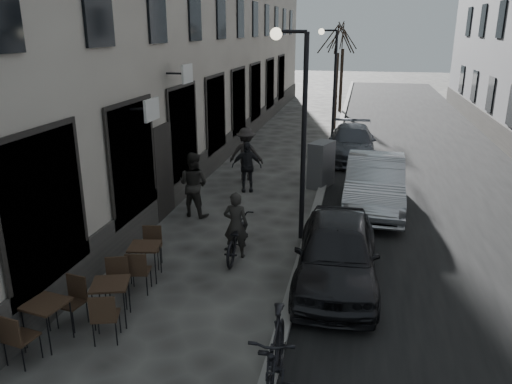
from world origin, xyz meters
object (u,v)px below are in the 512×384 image
at_px(bistro_set_c, 145,258).
at_px(pedestrian_mid, 246,154).
at_px(streetlamp_far, 331,72).
at_px(tree_near, 338,37).
at_px(car_near, 337,252).
at_px(car_far, 352,143).
at_px(moped, 275,359).
at_px(pedestrian_near, 193,184).
at_px(utility_cabinet, 321,164).
at_px(bicycle, 236,237).
at_px(bistro_set_b, 111,298).
at_px(bistro_set_a, 48,319).
at_px(streetlamp_near, 297,113).
at_px(tree_far, 343,36).
at_px(pedestrian_far, 247,167).
at_px(car_mid, 374,183).

xyz_separation_m(bistro_set_c, pedestrian_mid, (0.41, 7.62, 0.46)).
relative_size(streetlamp_far, tree_near, 0.89).
height_order(car_near, car_far, car_near).
distance_m(streetlamp_far, moped, 18.03).
bearing_deg(tree_near, pedestrian_near, -102.37).
bearing_deg(utility_cabinet, bicycle, -83.29).
xyz_separation_m(pedestrian_mid, moped, (2.88, -10.62, -0.27)).
bearing_deg(bicycle, pedestrian_near, -54.12).
height_order(bistro_set_b, bicycle, bicycle).
xyz_separation_m(bistro_set_a, pedestrian_mid, (1.05, 10.10, 0.45)).
bearing_deg(utility_cabinet, tree_near, 111.55).
relative_size(streetlamp_near, tree_far, 0.89).
relative_size(bistro_set_a, car_far, 0.35).
distance_m(pedestrian_near, car_near, 5.26).
height_order(utility_cabinet, pedestrian_near, pedestrian_near).
bearing_deg(tree_near, pedestrian_mid, -103.38).
xyz_separation_m(tree_far, pedestrian_near, (-3.07, -20.01, -3.74)).
bearing_deg(car_far, car_near, -91.64).
bearing_deg(streetlamp_far, car_near, -85.29).
xyz_separation_m(bicycle, pedestrian_far, (-0.87, 4.88, 0.34)).
relative_size(utility_cabinet, bicycle, 0.83).
relative_size(bistro_set_a, car_mid, 0.34).
distance_m(car_far, moped, 14.41).
xyz_separation_m(bistro_set_a, pedestrian_near, (0.42, 6.32, 0.46)).
relative_size(tree_near, bistro_set_c, 3.62).
relative_size(streetlamp_far, pedestrian_far, 3.09).
bearing_deg(moped, pedestrian_near, 114.30).
xyz_separation_m(bistro_set_c, moped, (3.29, -3.00, 0.18)).
bearing_deg(utility_cabinet, bistro_set_c, -92.03).
relative_size(bistro_set_c, car_near, 0.38).
bearing_deg(bistro_set_a, bistro_set_c, 85.47).
height_order(streetlamp_far, car_near, streetlamp_far).
height_order(tree_near, pedestrian_far, tree_near).
bearing_deg(utility_cabinet, streetlamp_near, -72.99).
bearing_deg(pedestrian_far, bicycle, -92.36).
bearing_deg(tree_near, car_far, -80.33).
relative_size(car_near, car_mid, 0.88).
distance_m(bistro_set_a, car_mid, 9.66).
relative_size(bistro_set_a, bicycle, 0.86).
xyz_separation_m(tree_far, utility_cabinet, (0.20, -16.49, -3.90)).
height_order(pedestrian_mid, car_near, pedestrian_mid).
bearing_deg(pedestrian_far, tree_far, 70.61).
height_order(streetlamp_near, utility_cabinet, streetlamp_near).
height_order(bistro_set_a, moped, moped).
bearing_deg(bicycle, tree_near, -95.96).
xyz_separation_m(bicycle, pedestrian_mid, (-1.19, 6.17, 0.44)).
distance_m(tree_near, bistro_set_a, 21.05).
bearing_deg(pedestrian_far, utility_cabinet, 11.21).
relative_size(bicycle, pedestrian_near, 0.99).
bearing_deg(bistro_set_c, car_near, -1.96).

